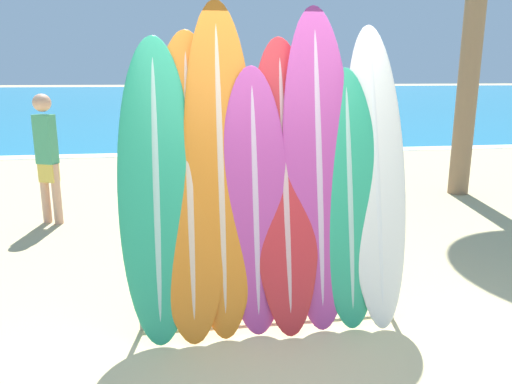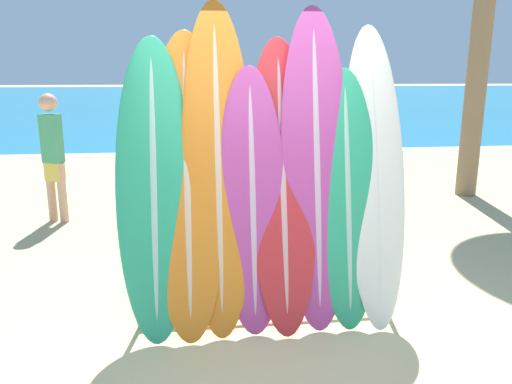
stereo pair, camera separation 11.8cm
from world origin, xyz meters
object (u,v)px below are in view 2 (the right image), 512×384
surfboard_slot_6 (347,199)px  surfboard_slot_2 (218,168)px  surfboard_slot_4 (282,184)px  person_near_water (235,179)px  surfboard_rack (267,267)px  surfboard_slot_3 (252,201)px  surfboard_slot_5 (316,169)px  person_far_right (53,153)px  person_mid_beach (225,126)px  surfboard_slot_1 (187,183)px  surfboard_slot_7 (374,176)px  person_far_left (275,128)px  surfboard_slot_0 (154,188)px

surfboard_slot_6 → surfboard_slot_2: bearing=175.8°
surfboard_slot_4 → person_near_water: surfboard_slot_4 is taller
surfboard_rack → surfboard_slot_3: size_ratio=1.02×
surfboard_slot_5 → person_far_right: bearing=132.8°
person_mid_beach → surfboard_slot_5: bearing=77.4°
surfboard_slot_1 → surfboard_slot_4: 0.75m
surfboard_slot_5 → person_mid_beach: (-0.31, 7.43, -0.44)m
person_near_water → person_far_right: person_far_right is taller
surfboard_slot_7 → person_mid_beach: 7.48m
surfboard_slot_7 → surfboard_slot_2: bearing=179.1°
surfboard_slot_4 → surfboard_slot_6: surfboard_slot_4 is taller
surfboard_slot_5 → person_near_water: bearing=106.4°
surfboard_slot_6 → person_far_left: 6.37m
person_far_right → surfboard_slot_7: bearing=161.6°
surfboard_slot_4 → person_near_water: size_ratio=1.52×
surfboard_slot_4 → person_near_water: (-0.24, 1.77, -0.33)m
surfboard_slot_5 → person_far_left: size_ratio=1.54×
person_near_water → person_far_right: size_ratio=0.87×
surfboard_slot_4 → person_near_water: bearing=97.9°
surfboard_slot_1 → surfboard_slot_7: 1.51m
surfboard_slot_0 → surfboard_slot_3: bearing=-3.3°
surfboard_slot_7 → person_far_right: size_ratio=1.38×
surfboard_slot_2 → surfboard_slot_5: surfboard_slot_2 is taller
surfboard_slot_2 → surfboard_slot_4: size_ratio=1.12×
person_far_right → surfboard_slot_2: bearing=148.5°
surfboard_slot_5 → person_far_right: (-2.89, 3.11, -0.32)m
surfboard_slot_0 → surfboard_slot_1: size_ratio=0.98×
surfboard_slot_3 → surfboard_slot_7: size_ratio=0.86×
person_far_left → surfboard_slot_7: bearing=-1.8°
surfboard_slot_1 → person_near_water: bearing=73.9°
surfboard_slot_7 → person_far_left: bearing=88.5°
surfboard_slot_5 → surfboard_slot_6: bearing=-12.9°
surfboard_slot_2 → person_near_water: (0.26, 1.74, -0.46)m
surfboard_slot_3 → surfboard_slot_5: size_ratio=0.82×
surfboard_slot_2 → surfboard_slot_7: (1.27, -0.02, -0.09)m
surfboard_slot_2 → surfboard_slot_4: bearing=-3.1°
surfboard_rack → person_far_right: (-2.49, 3.17, 0.47)m
person_near_water → surfboard_slot_1: bearing=-120.9°
surfboard_slot_1 → surfboard_slot_2: (0.24, 0.01, 0.11)m
person_far_left → surfboard_slot_1: bearing=-15.2°
surfboard_slot_0 → person_mid_beach: (0.97, 7.44, -0.32)m
surfboard_slot_0 → surfboard_slot_6: (1.53, -0.04, -0.12)m
surfboard_slot_0 → person_near_water: 1.96m
surfboard_slot_0 → surfboard_slot_3: (0.76, -0.04, -0.12)m
person_mid_beach → person_far_left: bearing=115.3°
surfboard_slot_5 → person_far_right: surfboard_slot_5 is taller
surfboard_slot_5 → person_mid_beach: 7.45m
surfboard_slot_0 → surfboard_slot_2: size_ratio=0.89×
surfboard_slot_0 → surfboard_slot_2: 0.52m
surfboard_slot_6 → surfboard_slot_0: bearing=178.3°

